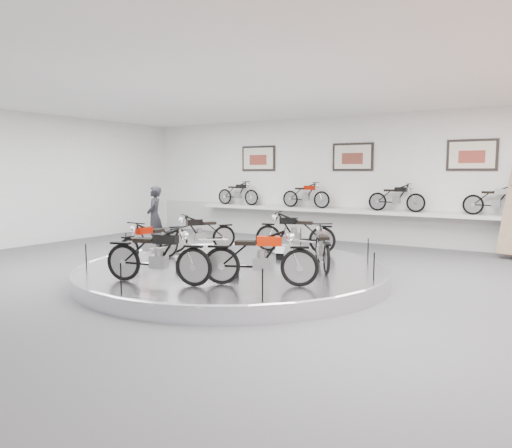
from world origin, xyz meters
The scene contains 21 objects.
floor centered at (0.00, 0.00, 0.00)m, with size 16.00×16.00×0.00m, color #4E4E50.
ceiling centered at (0.00, 0.00, 4.00)m, with size 16.00×16.00×0.00m, color white.
wall_back centered at (0.00, 7.00, 2.00)m, with size 16.00×16.00×0.00m, color white.
dado_band centered at (0.00, 6.98, 0.55)m, with size 15.68×0.04×1.10m, color #BCBCBA.
display_platform centered at (0.00, 0.30, 0.15)m, with size 6.40×6.40×0.30m, color silver.
platform_rim centered at (0.00, 0.30, 0.27)m, with size 6.40×6.40×0.10m, color #B2B2BA.
shelf centered at (0.00, 6.70, 1.00)m, with size 11.00×0.55×0.10m, color silver.
poster_left centered at (-3.50, 6.96, 2.70)m, with size 1.35×0.06×0.88m, color beige.
poster_center centered at (0.00, 6.96, 2.70)m, with size 1.35×0.06×0.88m, color beige.
poster_right centered at (3.50, 6.96, 2.70)m, with size 1.35×0.06×0.88m, color beige.
shelf_bike_a centered at (-4.20, 6.70, 1.42)m, with size 1.22×0.42×0.73m, color black, non-canonical shape.
shelf_bike_b centered at (-1.50, 6.70, 1.42)m, with size 1.22×0.42×0.73m, color #8B0F01, non-canonical shape.
shelf_bike_c centered at (1.50, 6.70, 1.42)m, with size 1.22×0.42×0.73m, color black, non-canonical shape.
shelf_bike_d centered at (4.20, 6.70, 1.42)m, with size 1.22×0.42×0.73m, color #BCBCC1, non-canonical shape.
bike_a centered at (1.71, 0.97, 0.74)m, with size 1.50×0.53×0.88m, color #BCBCC1, non-canonical shape.
bike_b centered at (0.32, 2.44, 0.79)m, with size 1.67×0.59×0.98m, color black, non-canonical shape.
bike_c centered at (-1.74, 1.41, 0.76)m, with size 1.55×0.55×0.91m, color black, non-canonical shape.
bike_d centered at (-1.78, -0.30, 0.74)m, with size 1.51×0.53×0.89m, color #8B0F01, non-canonical shape.
bike_e centered at (-0.14, -1.79, 0.81)m, with size 1.72×0.61×1.01m, color black, non-canonical shape.
bike_f centered at (1.45, -0.98, 0.80)m, with size 1.68×0.59×0.99m, color #B71B02, non-canonical shape.
visitor centered at (-4.64, 2.89, 0.90)m, with size 0.66×0.43×1.81m, color black.
Camera 1 is at (5.81, -8.11, 2.24)m, focal length 35.00 mm.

